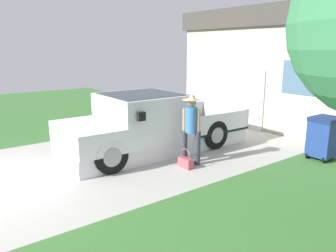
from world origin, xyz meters
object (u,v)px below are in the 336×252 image
(person_with_hat, at_px, (191,125))
(house_with_garage, at_px, (319,66))
(wheeled_trash_bin, at_px, (324,136))
(handbag, at_px, (185,162))
(pickup_truck, at_px, (145,126))

(person_with_hat, bearing_deg, house_with_garage, -120.44)
(wheeled_trash_bin, bearing_deg, handbag, -116.47)
(pickup_truck, distance_m, house_with_garage, 7.73)
(handbag, relative_size, wheeled_trash_bin, 0.43)
(pickup_truck, bearing_deg, wheeled_trash_bin, -133.02)
(handbag, relative_size, house_with_garage, 0.06)
(pickup_truck, xyz_separation_m, house_with_garage, (0.48, 7.59, 1.36))
(house_with_garage, relative_size, wheeled_trash_bin, 7.75)
(person_with_hat, bearing_deg, handbag, 75.24)
(house_with_garage, bearing_deg, wheeled_trash_bin, -58.07)
(house_with_garage, bearing_deg, pickup_truck, -93.65)
(house_with_garage, xyz_separation_m, wheeled_trash_bin, (2.69, -4.32, -1.48))
(pickup_truck, distance_m, person_with_hat, 1.54)
(house_with_garage, bearing_deg, handbag, -81.63)
(pickup_truck, bearing_deg, house_with_garage, -92.56)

